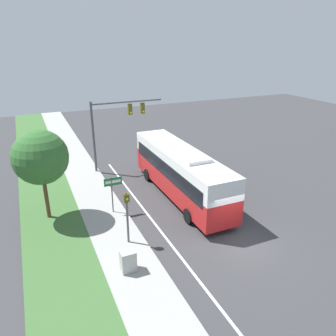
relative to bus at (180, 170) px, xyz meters
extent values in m
plane|color=#38383A|center=(0.49, -6.64, -2.03)|extent=(80.00, 80.00, 0.00)
cube|color=#9E9E99|center=(-5.71, -6.64, -1.97)|extent=(2.80, 80.00, 0.12)
cube|color=#3D6633|center=(-8.91, -6.64, -1.98)|extent=(3.60, 80.00, 0.10)
cube|color=silver|center=(-3.11, -6.64, -2.03)|extent=(0.14, 30.00, 0.01)
cube|color=red|center=(0.00, 0.01, -0.77)|extent=(2.43, 11.55, 1.66)
cube|color=white|center=(0.00, 0.01, 0.73)|extent=(2.43, 11.55, 1.36)
cube|color=black|center=(0.00, 0.01, 0.27)|extent=(2.47, 10.63, 1.03)
cube|color=white|center=(0.00, -0.85, 1.53)|extent=(1.70, 4.04, 0.24)
cylinder|color=black|center=(-1.16, 3.59, -1.55)|extent=(0.28, 0.97, 0.97)
cylinder|color=black|center=(1.16, 3.59, -1.55)|extent=(0.28, 0.97, 0.97)
cylinder|color=black|center=(-1.16, -3.57, -1.55)|extent=(0.28, 0.97, 0.97)
cylinder|color=black|center=(1.16, -3.57, -1.55)|extent=(0.28, 0.97, 0.97)
cylinder|color=#4C4C51|center=(-4.56, 6.97, 0.98)|extent=(0.20, 0.20, 6.03)
cylinder|color=#4C4C51|center=(-1.54, 6.97, 3.74)|extent=(6.05, 0.14, 0.14)
cube|color=#47470F|center=(-1.33, 6.97, 3.12)|extent=(0.32, 0.28, 0.90)
sphere|color=yellow|center=(-1.33, 6.79, 2.88)|extent=(0.18, 0.18, 0.18)
cube|color=#47470F|center=(-0.22, 6.97, 3.12)|extent=(0.32, 0.28, 0.90)
sphere|color=yellow|center=(-0.22, 6.79, 2.88)|extent=(0.18, 0.18, 0.18)
cylinder|color=#4C4C51|center=(-5.23, -4.18, -0.49)|extent=(0.12, 0.12, 3.08)
cube|color=#47470F|center=(-5.23, -4.18, 0.83)|extent=(0.28, 0.24, 0.44)
sphere|color=yellow|center=(-5.23, -4.33, 0.83)|extent=(0.14, 0.14, 0.14)
cylinder|color=#4C4C51|center=(-5.11, -0.50, -0.75)|extent=(0.08, 0.08, 2.56)
cube|color=#196B33|center=(-4.99, -0.50, 0.21)|extent=(1.17, 0.03, 0.52)
cube|color=white|center=(-4.99, -0.52, 0.21)|extent=(0.99, 0.01, 0.18)
cube|color=#A8A8A3|center=(-5.96, -6.50, -1.37)|extent=(0.73, 0.56, 1.08)
cylinder|color=brown|center=(-8.99, 0.55, -0.42)|extent=(0.24, 0.24, 3.03)
sphere|color=#33662D|center=(-8.99, 0.55, 2.09)|extent=(3.30, 3.30, 3.30)
camera|label=1|loc=(-9.49, -19.16, 8.64)|focal=35.00mm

